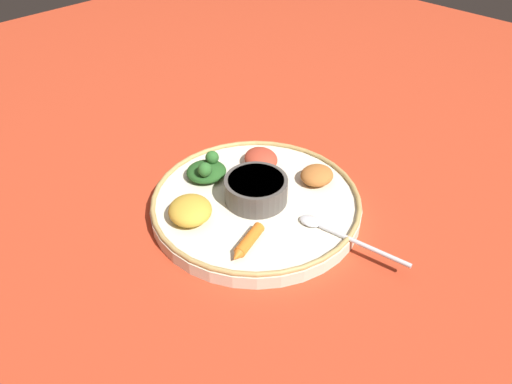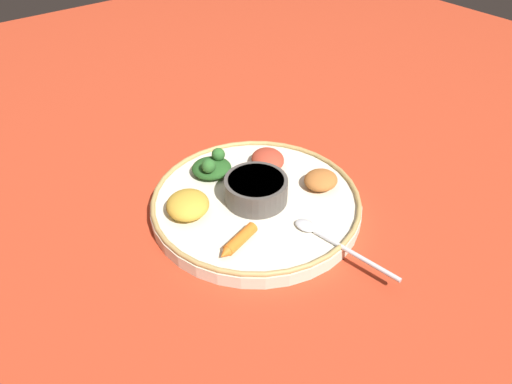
{
  "view_description": "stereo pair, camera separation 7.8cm",
  "coord_description": "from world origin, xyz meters",
  "px_view_note": "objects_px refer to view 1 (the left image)",
  "views": [
    {
      "loc": [
        -0.43,
        0.44,
        0.52
      ],
      "look_at": [
        0.0,
        0.0,
        0.04
      ],
      "focal_mm": 34.03,
      "sensor_mm": 36.0,
      "label": 1
    },
    {
      "loc": [
        -0.48,
        0.38,
        0.52
      ],
      "look_at": [
        0.0,
        0.0,
        0.04
      ],
      "focal_mm": 34.03,
      "sensor_mm": 36.0,
      "label": 2
    }
  ],
  "objects_px": {
    "carrot_near_spoon": "(247,242)",
    "greens_pile": "(207,170)",
    "center_bowl": "(256,189)",
    "spoon": "(336,232)"
  },
  "relations": [
    {
      "from": "center_bowl",
      "to": "carrot_near_spoon",
      "type": "height_order",
      "value": "center_bowl"
    },
    {
      "from": "center_bowl",
      "to": "carrot_near_spoon",
      "type": "xyz_separation_m",
      "value": [
        -0.07,
        0.09,
        -0.01
      ]
    },
    {
      "from": "center_bowl",
      "to": "spoon",
      "type": "xyz_separation_m",
      "value": [
        -0.14,
        -0.02,
        -0.02
      ]
    },
    {
      "from": "center_bowl",
      "to": "greens_pile",
      "type": "bearing_deg",
      "value": 9.66
    },
    {
      "from": "center_bowl",
      "to": "greens_pile",
      "type": "height_order",
      "value": "greens_pile"
    },
    {
      "from": "center_bowl",
      "to": "spoon",
      "type": "relative_size",
      "value": 0.57
    },
    {
      "from": "greens_pile",
      "to": "center_bowl",
      "type": "bearing_deg",
      "value": -170.34
    },
    {
      "from": "carrot_near_spoon",
      "to": "greens_pile",
      "type": "bearing_deg",
      "value": -22.24
    },
    {
      "from": "center_bowl",
      "to": "spoon",
      "type": "bearing_deg",
      "value": -170.56
    },
    {
      "from": "greens_pile",
      "to": "spoon",
      "type": "bearing_deg",
      "value": -170.47
    }
  ]
}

